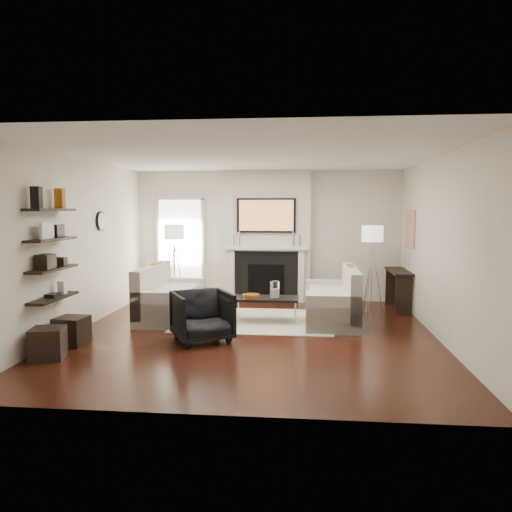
# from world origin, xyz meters

# --- Properties ---
(room_envelope) EXTENTS (6.00, 6.00, 6.00)m
(room_envelope) POSITION_xyz_m (0.00, 0.00, 1.35)
(room_envelope) COLOR #34130B
(room_envelope) RESTS_ON ground
(chimney_breast) EXTENTS (1.80, 0.25, 2.70)m
(chimney_breast) POSITION_xyz_m (0.00, 2.88, 1.35)
(chimney_breast) COLOR silver
(chimney_breast) RESTS_ON floor
(fireplace_surround) EXTENTS (1.30, 0.02, 1.04)m
(fireplace_surround) POSITION_xyz_m (0.00, 2.74, 0.52)
(fireplace_surround) COLOR black
(fireplace_surround) RESTS_ON floor
(firebox) EXTENTS (0.75, 0.02, 0.65)m
(firebox) POSITION_xyz_m (0.00, 2.73, 0.45)
(firebox) COLOR black
(firebox) RESTS_ON floor
(mantel_pilaster_l) EXTENTS (0.12, 0.08, 1.10)m
(mantel_pilaster_l) POSITION_xyz_m (-0.72, 2.71, 0.55)
(mantel_pilaster_l) COLOR white
(mantel_pilaster_l) RESTS_ON floor
(mantel_pilaster_r) EXTENTS (0.12, 0.08, 1.10)m
(mantel_pilaster_r) POSITION_xyz_m (0.72, 2.71, 0.55)
(mantel_pilaster_r) COLOR white
(mantel_pilaster_r) RESTS_ON floor
(mantel_shelf) EXTENTS (1.70, 0.18, 0.07)m
(mantel_shelf) POSITION_xyz_m (0.00, 2.69, 1.12)
(mantel_shelf) COLOR white
(mantel_shelf) RESTS_ON chimney_breast
(tv_body) EXTENTS (1.20, 0.06, 0.70)m
(tv_body) POSITION_xyz_m (0.00, 2.71, 1.78)
(tv_body) COLOR black
(tv_body) RESTS_ON chimney_breast
(tv_screen) EXTENTS (1.10, 0.00, 0.62)m
(tv_screen) POSITION_xyz_m (0.00, 2.68, 1.78)
(tv_screen) COLOR #BF723F
(tv_screen) RESTS_ON tv_body
(candlestick_l_tall) EXTENTS (0.04, 0.04, 0.30)m
(candlestick_l_tall) POSITION_xyz_m (-0.55, 2.70, 1.30)
(candlestick_l_tall) COLOR silver
(candlestick_l_tall) RESTS_ON mantel_shelf
(candlestick_l_short) EXTENTS (0.04, 0.04, 0.24)m
(candlestick_l_short) POSITION_xyz_m (-0.68, 2.70, 1.27)
(candlestick_l_short) COLOR silver
(candlestick_l_short) RESTS_ON mantel_shelf
(candlestick_r_tall) EXTENTS (0.04, 0.04, 0.30)m
(candlestick_r_tall) POSITION_xyz_m (0.55, 2.70, 1.30)
(candlestick_r_tall) COLOR silver
(candlestick_r_tall) RESTS_ON mantel_shelf
(candlestick_r_short) EXTENTS (0.04, 0.04, 0.24)m
(candlestick_r_short) POSITION_xyz_m (0.68, 2.70, 1.27)
(candlestick_r_short) COLOR silver
(candlestick_r_short) RESTS_ON mantel_shelf
(hallway_panel) EXTENTS (0.90, 0.02, 2.10)m
(hallway_panel) POSITION_xyz_m (-1.85, 2.98, 1.05)
(hallway_panel) COLOR white
(hallway_panel) RESTS_ON floor
(door_trim_l) EXTENTS (0.06, 0.06, 2.16)m
(door_trim_l) POSITION_xyz_m (-2.33, 2.96, 1.05)
(door_trim_l) COLOR white
(door_trim_l) RESTS_ON floor
(door_trim_r) EXTENTS (0.06, 0.06, 2.16)m
(door_trim_r) POSITION_xyz_m (-1.37, 2.96, 1.05)
(door_trim_r) COLOR white
(door_trim_r) RESTS_ON floor
(door_trim_top) EXTENTS (1.02, 0.06, 0.06)m
(door_trim_top) POSITION_xyz_m (-1.85, 2.96, 2.13)
(door_trim_top) COLOR white
(door_trim_top) RESTS_ON wall_back
(rug) EXTENTS (2.60, 2.00, 0.01)m
(rug) POSITION_xyz_m (-0.06, 0.96, 0.01)
(rug) COLOR #BEB89C
(rug) RESTS_ON floor
(loveseat_left_base) EXTENTS (0.85, 1.80, 0.42)m
(loveseat_left_base) POSITION_xyz_m (-1.54, 1.02, 0.21)
(loveseat_left_base) COLOR beige
(loveseat_left_base) RESTS_ON floor
(loveseat_left_back) EXTENTS (0.18, 1.80, 0.80)m
(loveseat_left_back) POSITION_xyz_m (-1.87, 1.02, 0.53)
(loveseat_left_back) COLOR beige
(loveseat_left_back) RESTS_ON floor
(loveseat_left_arm_n) EXTENTS (0.85, 0.18, 0.60)m
(loveseat_left_arm_n) POSITION_xyz_m (-1.54, 0.21, 0.30)
(loveseat_left_arm_n) COLOR beige
(loveseat_left_arm_n) RESTS_ON floor
(loveseat_left_arm_s) EXTENTS (0.85, 0.18, 0.60)m
(loveseat_left_arm_s) POSITION_xyz_m (-1.54, 1.83, 0.30)
(loveseat_left_arm_s) COLOR beige
(loveseat_left_arm_s) RESTS_ON floor
(loveseat_left_cushion) EXTENTS (0.63, 1.44, 0.10)m
(loveseat_left_cushion) POSITION_xyz_m (-1.49, 1.02, 0.47)
(loveseat_left_cushion) COLOR beige
(loveseat_left_cushion) RESTS_ON loveseat_left_base
(pillow_left_orange) EXTENTS (0.10, 0.42, 0.42)m
(pillow_left_orange) POSITION_xyz_m (-1.87, 1.32, 0.73)
(pillow_left_orange) COLOR #965712
(pillow_left_orange) RESTS_ON loveseat_left_cushion
(pillow_left_charcoal) EXTENTS (0.10, 0.40, 0.40)m
(pillow_left_charcoal) POSITION_xyz_m (-1.87, 0.72, 0.72)
(pillow_left_charcoal) COLOR black
(pillow_left_charcoal) RESTS_ON loveseat_left_cushion
(loveseat_right_base) EXTENTS (0.85, 1.80, 0.42)m
(loveseat_right_base) POSITION_xyz_m (1.24, 0.99, 0.21)
(loveseat_right_base) COLOR beige
(loveseat_right_base) RESTS_ON floor
(loveseat_right_back) EXTENTS (0.18, 1.80, 0.80)m
(loveseat_right_back) POSITION_xyz_m (1.57, 0.99, 0.53)
(loveseat_right_back) COLOR beige
(loveseat_right_back) RESTS_ON floor
(loveseat_right_arm_n) EXTENTS (0.85, 0.18, 0.60)m
(loveseat_right_arm_n) POSITION_xyz_m (1.24, 0.18, 0.30)
(loveseat_right_arm_n) COLOR beige
(loveseat_right_arm_n) RESTS_ON floor
(loveseat_right_arm_s) EXTENTS (0.85, 0.18, 0.60)m
(loveseat_right_arm_s) POSITION_xyz_m (1.24, 1.80, 0.30)
(loveseat_right_arm_s) COLOR beige
(loveseat_right_arm_s) RESTS_ON floor
(loveseat_right_cushion) EXTENTS (0.63, 1.44, 0.10)m
(loveseat_right_cushion) POSITION_xyz_m (1.19, 0.99, 0.47)
(loveseat_right_cushion) COLOR beige
(loveseat_right_cushion) RESTS_ON loveseat_right_base
(pillow_right_orange) EXTENTS (0.10, 0.42, 0.42)m
(pillow_right_orange) POSITION_xyz_m (1.57, 1.29, 0.73)
(pillow_right_orange) COLOR #965712
(pillow_right_orange) RESTS_ON loveseat_right_cushion
(pillow_right_charcoal) EXTENTS (0.10, 0.40, 0.40)m
(pillow_right_charcoal) POSITION_xyz_m (1.57, 0.69, 0.72)
(pillow_right_charcoal) COLOR black
(pillow_right_charcoal) RESTS_ON loveseat_right_cushion
(coffee_table) EXTENTS (1.10, 0.55, 0.04)m
(coffee_table) POSITION_xyz_m (0.14, 0.90, 0.40)
(coffee_table) COLOR black
(coffee_table) RESTS_ON floor
(coffee_leg_nw) EXTENTS (0.02, 0.02, 0.38)m
(coffee_leg_nw) POSITION_xyz_m (-0.36, 0.68, 0.19)
(coffee_leg_nw) COLOR silver
(coffee_leg_nw) RESTS_ON floor
(coffee_leg_ne) EXTENTS (0.02, 0.02, 0.38)m
(coffee_leg_ne) POSITION_xyz_m (0.64, 0.68, 0.19)
(coffee_leg_ne) COLOR silver
(coffee_leg_ne) RESTS_ON floor
(coffee_leg_sw) EXTENTS (0.02, 0.02, 0.38)m
(coffee_leg_sw) POSITION_xyz_m (-0.36, 1.12, 0.19)
(coffee_leg_sw) COLOR silver
(coffee_leg_sw) RESTS_ON floor
(coffee_leg_se) EXTENTS (0.02, 0.02, 0.38)m
(coffee_leg_se) POSITION_xyz_m (0.64, 1.12, 0.19)
(coffee_leg_se) COLOR silver
(coffee_leg_se) RESTS_ON floor
(hurricane_glass) EXTENTS (0.16, 0.16, 0.28)m
(hurricane_glass) POSITION_xyz_m (0.29, 0.90, 0.56)
(hurricane_glass) COLOR white
(hurricane_glass) RESTS_ON coffee_table
(hurricane_candle) EXTENTS (0.10, 0.10, 0.16)m
(hurricane_candle) POSITION_xyz_m (0.29, 0.90, 0.49)
(hurricane_candle) COLOR white
(hurricane_candle) RESTS_ON coffee_table
(copper_bowl) EXTENTS (0.30, 0.30, 0.05)m
(copper_bowl) POSITION_xyz_m (-0.11, 0.90, 0.45)
(copper_bowl) COLOR #C96A21
(copper_bowl) RESTS_ON coffee_table
(armchair) EXTENTS (1.03, 1.01, 0.80)m
(armchair) POSITION_xyz_m (-0.68, -0.43, 0.40)
(armchair) COLOR black
(armchair) RESTS_ON floor
(lamp_left_post) EXTENTS (0.02, 0.02, 1.20)m
(lamp_left_post) POSITION_xyz_m (-1.85, 2.46, 0.60)
(lamp_left_post) COLOR silver
(lamp_left_post) RESTS_ON floor
(lamp_left_shade) EXTENTS (0.40, 0.40, 0.30)m
(lamp_left_shade) POSITION_xyz_m (-1.85, 2.46, 1.45)
(lamp_left_shade) COLOR white
(lamp_left_shade) RESTS_ON lamp_left_post
(lamp_left_leg_a) EXTENTS (0.25, 0.02, 1.23)m
(lamp_left_leg_a) POSITION_xyz_m (-1.74, 2.46, 0.60)
(lamp_left_leg_a) COLOR silver
(lamp_left_leg_a) RESTS_ON floor
(lamp_left_leg_b) EXTENTS (0.14, 0.22, 1.23)m
(lamp_left_leg_b) POSITION_xyz_m (-1.91, 2.56, 0.60)
(lamp_left_leg_b) COLOR silver
(lamp_left_leg_b) RESTS_ON floor
(lamp_left_leg_c) EXTENTS (0.14, 0.22, 1.23)m
(lamp_left_leg_c) POSITION_xyz_m (-1.91, 2.36, 0.60)
(lamp_left_leg_c) COLOR silver
(lamp_left_leg_c) RESTS_ON floor
(lamp_right_post) EXTENTS (0.02, 0.02, 1.20)m
(lamp_right_post) POSITION_xyz_m (2.05, 2.11, 0.60)
(lamp_right_post) COLOR silver
(lamp_right_post) RESTS_ON floor
(lamp_right_shade) EXTENTS (0.40, 0.40, 0.30)m
(lamp_right_shade) POSITION_xyz_m (2.05, 2.11, 1.45)
(lamp_right_shade) COLOR white
(lamp_right_shade) RESTS_ON lamp_right_post
(lamp_right_leg_a) EXTENTS (0.25, 0.02, 1.23)m
(lamp_right_leg_a) POSITION_xyz_m (2.16, 2.11, 0.60)
(lamp_right_leg_a) COLOR silver
(lamp_right_leg_a) RESTS_ON floor
(lamp_right_leg_b) EXTENTS (0.14, 0.22, 1.23)m
(lamp_right_leg_b) POSITION_xyz_m (2.00, 2.20, 0.60)
(lamp_right_leg_b) COLOR silver
(lamp_right_leg_b) RESTS_ON floor
(lamp_right_leg_c) EXTENTS (0.14, 0.22, 1.23)m
(lamp_right_leg_c) POSITION_xyz_m (1.99, 2.01, 0.60)
(lamp_right_leg_c) COLOR silver
(lamp_right_leg_c) RESTS_ON floor
(console_top) EXTENTS (0.35, 1.20, 0.04)m
(console_top) POSITION_xyz_m (2.57, 2.21, 0.73)
(console_top) COLOR black
(console_top) RESTS_ON floor
(console_leg_n) EXTENTS (0.30, 0.04, 0.71)m
(console_leg_n) POSITION_xyz_m (2.57, 1.66, 0.35)
(console_leg_n) COLOR black
(console_leg_n) RESTS_ON floor
(console_leg_s) EXTENTS (0.30, 0.04, 0.71)m
(console_leg_s) POSITION_xyz_m (2.57, 2.76, 0.35)
(console_leg_s) COLOR black
(console_leg_s) RESTS_ON floor
(wall_art) EXTENTS (0.03, 0.70, 0.70)m
(wall_art) POSITION_xyz_m (2.73, 2.05, 1.55)
(wall_art) COLOR tan
(wall_art) RESTS_ON wall_right
(shelf_bottom) EXTENTS (0.25, 1.00, 0.03)m
(shelf_bottom) POSITION_xyz_m (-2.62, -1.00, 0.70)
(shelf_bottom) COLOR black
(shelf_bottom) RESTS_ON wall_left
(shelf_lower) EXTENTS (0.25, 1.00, 0.04)m
(shelf_lower) POSITION_xyz_m (-2.62, -1.00, 1.10)
(shelf_lower) COLOR black
(shelf_lower) RESTS_ON wall_left
(shelf_upper) EXTENTS (0.25, 1.00, 0.04)m
(shelf_upper) POSITION_xyz_m (-2.62, -1.00, 1.50)
(shelf_upper) COLOR black
(shelf_upper) RESTS_ON wall_left
(shelf_top) EXTENTS (0.25, 1.00, 0.04)m
(shelf_top) POSITION_xyz_m (-2.62, -1.00, 1.90)
(shelf_top) COLOR black
(shelf_top) RESTS_ON wall_left
(decor_magfile_a) EXTENTS (0.12, 0.10, 0.28)m
(decor_magfile_a) POSITION_xyz_m (-2.62, -1.34, 2.06)
(decor_magfile_a) COLOR black
(decor_magfile_a) RESTS_ON shelf_top
(decor_magfile_b) EXTENTS (0.12, 0.10, 0.28)m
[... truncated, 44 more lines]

